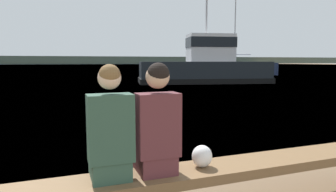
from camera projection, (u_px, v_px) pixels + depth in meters
name	position (u px, v px, depth m)	size (l,w,h in m)	color
water_surface	(60.00, 65.00, 115.76)	(240.00, 240.00, 0.00)	#5684A3
far_shoreline	(59.00, 60.00, 159.78)	(600.00, 12.00, 4.11)	#424738
bench_main	(123.00, 188.00, 2.68)	(6.85, 0.47, 0.49)	brown
person_left	(110.00, 132.00, 2.59)	(0.38, 0.42, 1.02)	#2D4C3D
person_right	(157.00, 126.00, 2.73)	(0.38, 0.43, 1.03)	#56282D
shopping_bag	(202.00, 156.00, 2.95)	(0.20, 0.19, 0.22)	white
tugboat_red	(205.00, 68.00, 21.26)	(9.69, 5.07, 6.50)	black
moored_sailboat	(238.00, 69.00, 32.83)	(8.62, 3.92, 10.19)	#1E2847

